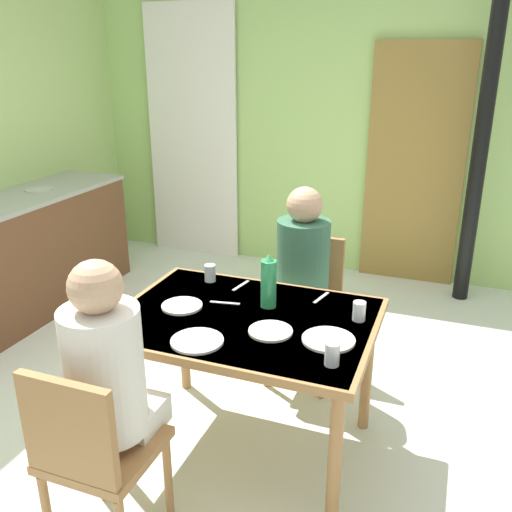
{
  "coord_description": "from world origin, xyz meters",
  "views": [
    {
      "loc": [
        1.29,
        -2.33,
        1.9
      ],
      "look_at": [
        0.42,
        -0.03,
        0.99
      ],
      "focal_mm": 38.66,
      "sensor_mm": 36.0,
      "label": 1
    }
  ],
  "objects_px": {
    "chair_near_diner": "(92,451)",
    "person_far_diner": "(302,263)",
    "kitchen_counter": "(20,257)",
    "water_bottle_green_near": "(269,282)",
    "person_near_diner": "(107,367)",
    "chair_far_diner": "(307,300)",
    "dining_table": "(245,332)"
  },
  "relations": [
    {
      "from": "kitchen_counter",
      "to": "dining_table",
      "type": "bearing_deg",
      "value": -21.75
    },
    {
      "from": "person_near_diner",
      "to": "person_far_diner",
      "type": "xyz_separation_m",
      "value": [
        0.39,
        1.32,
        0.0
      ]
    },
    {
      "from": "chair_far_diner",
      "to": "person_far_diner",
      "type": "bearing_deg",
      "value": 90.0
    },
    {
      "from": "kitchen_counter",
      "to": "water_bottle_green_near",
      "type": "xyz_separation_m",
      "value": [
        2.26,
        -0.73,
        0.42
      ]
    },
    {
      "from": "kitchen_counter",
      "to": "water_bottle_green_near",
      "type": "bearing_deg",
      "value": -17.94
    },
    {
      "from": "chair_near_diner",
      "to": "person_far_diner",
      "type": "bearing_deg",
      "value": 75.13
    },
    {
      "from": "chair_far_diner",
      "to": "kitchen_counter",
      "type": "bearing_deg",
      "value": -1.95
    },
    {
      "from": "person_far_diner",
      "to": "water_bottle_green_near",
      "type": "xyz_separation_m",
      "value": [
        -0.02,
        -0.52,
        0.09
      ]
    },
    {
      "from": "person_near_diner",
      "to": "water_bottle_green_near",
      "type": "xyz_separation_m",
      "value": [
        0.37,
        0.8,
        0.09
      ]
    },
    {
      "from": "person_near_diner",
      "to": "person_far_diner",
      "type": "relative_size",
      "value": 1.0
    },
    {
      "from": "kitchen_counter",
      "to": "chair_far_diner",
      "type": "height_order",
      "value": "kitchen_counter"
    },
    {
      "from": "dining_table",
      "to": "chair_near_diner",
      "type": "distance_m",
      "value": 0.87
    },
    {
      "from": "kitchen_counter",
      "to": "chair_near_diner",
      "type": "bearing_deg",
      "value": -41.45
    },
    {
      "from": "person_near_diner",
      "to": "dining_table",
      "type": "bearing_deg",
      "value": 65.56
    },
    {
      "from": "chair_far_diner",
      "to": "person_far_diner",
      "type": "xyz_separation_m",
      "value": [
        -0.0,
        -0.14,
        0.28
      ]
    },
    {
      "from": "dining_table",
      "to": "water_bottle_green_near",
      "type": "height_order",
      "value": "water_bottle_green_near"
    },
    {
      "from": "chair_far_diner",
      "to": "water_bottle_green_near",
      "type": "relative_size",
      "value": 3.2
    },
    {
      "from": "water_bottle_green_near",
      "to": "chair_far_diner",
      "type": "bearing_deg",
      "value": 88.29
    },
    {
      "from": "chair_near_diner",
      "to": "chair_far_diner",
      "type": "height_order",
      "value": "same"
    },
    {
      "from": "person_far_diner",
      "to": "water_bottle_green_near",
      "type": "bearing_deg",
      "value": 87.84
    },
    {
      "from": "kitchen_counter",
      "to": "person_near_diner",
      "type": "bearing_deg",
      "value": -39.04
    },
    {
      "from": "chair_far_diner",
      "to": "dining_table",
      "type": "bearing_deg",
      "value": 83.79
    },
    {
      "from": "chair_far_diner",
      "to": "water_bottle_green_near",
      "type": "xyz_separation_m",
      "value": [
        -0.02,
        -0.65,
        0.37
      ]
    },
    {
      "from": "dining_table",
      "to": "chair_near_diner",
      "type": "xyz_separation_m",
      "value": [
        -0.3,
        -0.8,
        -0.16
      ]
    },
    {
      "from": "person_near_diner",
      "to": "chair_near_diner",
      "type": "bearing_deg",
      "value": -90.0
    },
    {
      "from": "person_far_diner",
      "to": "person_near_diner",
      "type": "bearing_deg",
      "value": 73.67
    },
    {
      "from": "dining_table",
      "to": "person_far_diner",
      "type": "relative_size",
      "value": 1.57
    },
    {
      "from": "kitchen_counter",
      "to": "person_near_diner",
      "type": "height_order",
      "value": "person_near_diner"
    },
    {
      "from": "kitchen_counter",
      "to": "person_far_diner",
      "type": "distance_m",
      "value": 2.31
    },
    {
      "from": "dining_table",
      "to": "person_near_diner",
      "type": "height_order",
      "value": "person_near_diner"
    },
    {
      "from": "chair_near_diner",
      "to": "person_far_diner",
      "type": "height_order",
      "value": "person_far_diner"
    },
    {
      "from": "dining_table",
      "to": "person_near_diner",
      "type": "xyz_separation_m",
      "value": [
        -0.3,
        -0.66,
        0.12
      ]
    }
  ]
}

